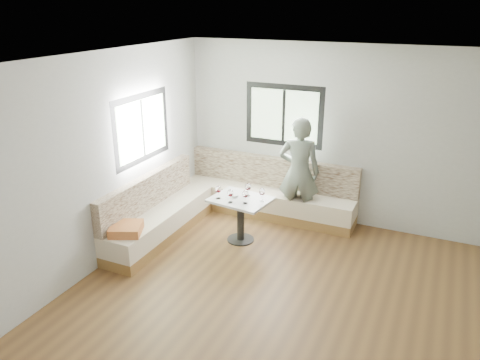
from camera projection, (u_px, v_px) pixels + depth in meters
name	position (u px, v px, depth m)	size (l,w,h in m)	color
room	(280.00, 189.00, 5.16)	(5.01, 5.01, 2.81)	brown
banquette	(222.00, 204.00, 7.44)	(2.90, 2.80, 0.95)	olive
table	(241.00, 209.00, 6.84)	(0.90, 0.75, 0.68)	black
person	(299.00, 172.00, 7.24)	(0.64, 0.42, 1.75)	slate
olive_ramekin	(235.00, 196.00, 6.82)	(0.09, 0.09, 0.04)	white
wine_glass_a	(218.00, 190.00, 6.73)	(0.09, 0.09, 0.20)	white
wine_glass_b	(230.00, 194.00, 6.59)	(0.09, 0.09, 0.20)	white
wine_glass_c	(245.00, 194.00, 6.56)	(0.09, 0.09, 0.20)	white
wine_glass_d	(248.00, 187.00, 6.82)	(0.09, 0.09, 0.20)	white
wine_glass_e	(262.00, 192.00, 6.64)	(0.09, 0.09, 0.20)	white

